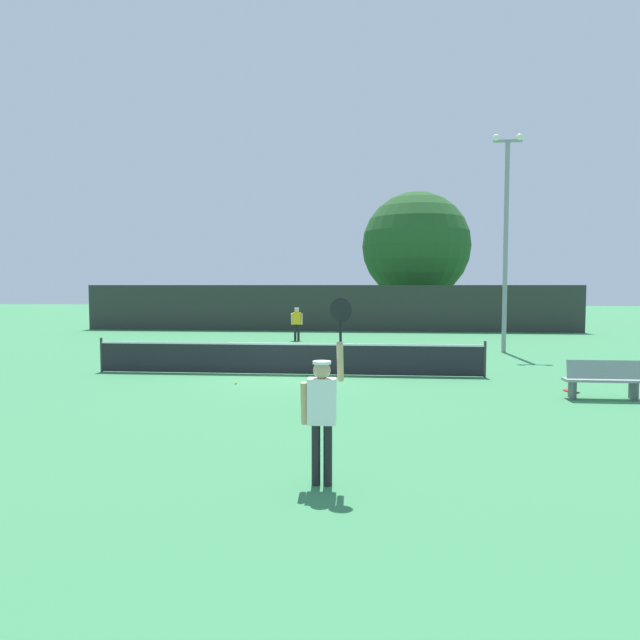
{
  "coord_description": "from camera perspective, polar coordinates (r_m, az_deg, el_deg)",
  "views": [
    {
      "loc": [
        2.49,
        -16.78,
        2.7
      ],
      "look_at": [
        0.56,
        4.93,
        1.36
      ],
      "focal_mm": 31.59,
      "sensor_mm": 36.0,
      "label": 1
    }
  ],
  "objects": [
    {
      "name": "spare_racket",
      "position": [
        15.81,
        23.95,
        -6.54
      ],
      "size": [
        0.28,
        0.52,
        0.04
      ],
      "color": "black",
      "rests_on": "ground"
    },
    {
      "name": "parked_car_near",
      "position": [
        39.88,
        -2.33,
        0.76
      ],
      "size": [
        1.97,
        4.23,
        1.69
      ],
      "rotation": [
        0.0,
        0.0,
        -0.02
      ],
      "color": "black",
      "rests_on": "ground"
    },
    {
      "name": "large_tree",
      "position": [
        38.96,
        9.71,
        7.37
      ],
      "size": [
        7.29,
        7.29,
        9.0
      ],
      "color": "brown",
      "rests_on": "ground"
    },
    {
      "name": "tennis_ball",
      "position": [
        15.62,
        -8.52,
        -6.34
      ],
      "size": [
        0.07,
        0.07,
        0.07
      ],
      "primitive_type": "sphere",
      "color": "#CCE033",
      "rests_on": "ground"
    },
    {
      "name": "perimeter_fence",
      "position": [
        33.21,
        0.79,
        1.21
      ],
      "size": [
        29.35,
        0.12,
        2.72
      ],
      "primitive_type": "cube",
      "color": "#2D332D",
      "rests_on": "ground"
    },
    {
      "name": "parked_car_mid",
      "position": [
        41.07,
        11.45,
        0.77
      ],
      "size": [
        2.43,
        4.41,
        1.69
      ],
      "rotation": [
        0.0,
        0.0,
        -0.13
      ],
      "color": "black",
      "rests_on": "ground"
    },
    {
      "name": "courtside_bench",
      "position": [
        14.96,
        26.83,
        -5.39
      ],
      "size": [
        1.8,
        0.44,
        0.95
      ],
      "color": "gray",
      "rests_on": "ground"
    },
    {
      "name": "tennis_net",
      "position": [
        17.1,
        -3.33,
        -3.83
      ],
      "size": [
        11.8,
        0.08,
        1.07
      ],
      "color": "#232328",
      "rests_on": "ground"
    },
    {
      "name": "player_serving",
      "position": [
        7.64,
        0.28,
        -8.4
      ],
      "size": [
        0.68,
        0.4,
        2.54
      ],
      "color": "white",
      "rests_on": "ground"
    },
    {
      "name": "player_receiving",
      "position": [
        27.46,
        -2.36,
        -0.07
      ],
      "size": [
        0.57,
        0.24,
        1.61
      ],
      "rotation": [
        0.0,
        0.0,
        3.14
      ],
      "color": "yellow",
      "rests_on": "ground"
    },
    {
      "name": "ground_plane",
      "position": [
        17.17,
        -3.32,
        -5.52
      ],
      "size": [
        120.0,
        120.0,
        0.0
      ],
      "primitive_type": "plane",
      "color": "#387F4C"
    },
    {
      "name": "light_pole",
      "position": [
        23.86,
        18.32,
        8.64
      ],
      "size": [
        1.18,
        0.28,
        8.66
      ],
      "color": "gray",
      "rests_on": "ground"
    }
  ]
}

